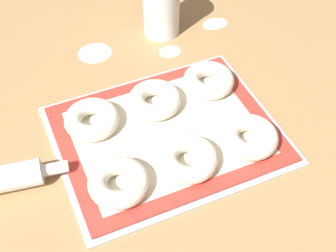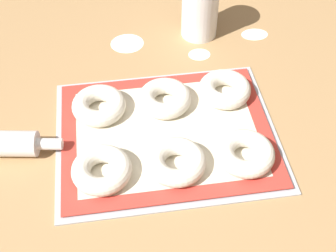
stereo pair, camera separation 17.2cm
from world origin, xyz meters
name	(u,v)px [view 2 (the right image)]	position (x,y,z in m)	size (l,w,h in m)	color
ground_plane	(168,142)	(0.00, 0.00, 0.00)	(2.80, 2.80, 0.00)	#A87F51
baking_tray	(168,134)	(0.00, 0.02, 0.00)	(0.46, 0.37, 0.01)	#B2B5BA
baking_mat	(168,132)	(0.00, 0.02, 0.01)	(0.44, 0.35, 0.00)	red
bagel_front_left	(102,170)	(-0.14, -0.07, 0.03)	(0.12, 0.12, 0.04)	silver
bagel_front_center	(176,162)	(0.01, -0.08, 0.03)	(0.12, 0.12, 0.04)	silver
bagel_front_right	(245,153)	(0.14, -0.08, 0.03)	(0.12, 0.12, 0.04)	silver
bagel_back_left	(99,105)	(-0.14, 0.10, 0.03)	(0.12, 0.12, 0.04)	silver
bagel_back_center	(165,98)	(0.01, 0.10, 0.03)	(0.12, 0.12, 0.04)	silver
bagel_back_right	(225,89)	(0.14, 0.11, 0.03)	(0.12, 0.12, 0.04)	silver
flour_canister	(200,5)	(0.13, 0.36, 0.08)	(0.09, 0.09, 0.17)	white
flour_patch_near	(127,43)	(-0.06, 0.34, 0.00)	(0.08, 0.08, 0.00)	white
flour_patch_far	(199,54)	(0.12, 0.27, 0.00)	(0.05, 0.05, 0.00)	white
flour_patch_side	(255,34)	(0.28, 0.33, 0.00)	(0.07, 0.05, 0.00)	white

